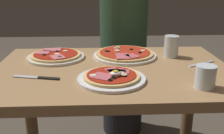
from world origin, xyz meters
name	(u,v)px	position (x,y,z in m)	size (l,w,h in m)	color
dining_table	(113,95)	(0.00, 0.00, 0.59)	(1.06, 0.71, 0.72)	#9E754C
pizza_foreground	(112,77)	(-0.01, -0.15, 0.74)	(0.27, 0.27, 0.05)	white
pizza_across_left	(125,54)	(0.07, 0.18, 0.74)	(0.32, 0.32, 0.03)	white
pizza_across_right	(56,56)	(-0.28, 0.16, 0.73)	(0.28, 0.28, 0.03)	silver
water_glass_near	(171,48)	(0.30, 0.16, 0.77)	(0.07, 0.07, 0.11)	silver
water_glass_far	(205,78)	(0.32, -0.24, 0.76)	(0.07, 0.07, 0.09)	silver
fork	(200,64)	(0.40, 0.03, 0.73)	(0.15, 0.09, 0.00)	silver
knife	(39,78)	(-0.30, -0.11, 0.73)	(0.19, 0.06, 0.01)	silver
diner_person	(123,59)	(0.11, 0.67, 0.56)	(0.32, 0.32, 1.18)	black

